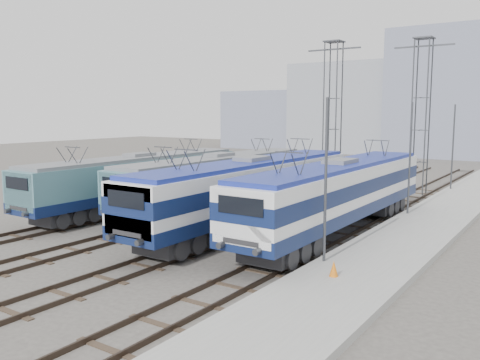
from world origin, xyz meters
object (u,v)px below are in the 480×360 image
Objects in this scene: locomotive_far_right at (338,191)px; catenary_tower_east at (421,109)px; catenary_tower_west at (332,109)px; mast_rear at (453,149)px; locomotive_center_right at (250,187)px; safety_cone at (334,269)px; locomotive_center_left at (217,178)px; mast_front at (326,184)px; locomotive_far_left at (138,177)px; mast_mid at (410,161)px.

locomotive_far_right is 16.90m from catenary_tower_east.
mast_rear is (8.60, 4.00, -3.14)m from catenary_tower_west.
safety_cone is at bearing -37.91° from locomotive_center_right.
locomotive_center_left is 29.36× the size of safety_cone.
mast_rear reaches higher than locomotive_center_right.
safety_cone is (1.14, -1.61, -2.90)m from mast_front.
safety_cone is at bearing -20.66° from locomotive_far_left.
locomotive_center_left is at bearing 146.27° from locomotive_center_right.
locomotive_center_right is 20.81m from mast_rear.
locomotive_center_right is 7.71m from mast_front.
locomotive_far_left is 16.08m from mast_front.
locomotive_far_right is at bearing 112.37° from safety_cone.
mast_front is 1.00× the size of mast_mid.
locomotive_center_left is 1.46× the size of catenary_tower_west.
mast_front is at bearing -66.73° from catenary_tower_west.
mast_rear is (6.35, 19.78, 1.13)m from locomotive_center_right.
mast_front reaches higher than locomotive_far_left.
locomotive_center_left is at bearing 30.18° from locomotive_far_left.
catenary_tower_west is 1.71× the size of mast_front.
locomotive_far_left is 13.54m from locomotive_far_right.
mast_mid is at bearing 90.00° from mast_front.
catenary_tower_east is 10.69m from mast_mid.
mast_front is (1.85, -5.65, 1.14)m from locomotive_far_right.
locomotive_center_right reaches higher than locomotive_far_left.
mast_front is 12.00m from mast_mid.
locomotive_far_left is at bearing -175.57° from locomotive_far_right.
locomotive_far_right is 6.71m from mast_mid.
locomotive_far_left is at bearing -113.68° from catenary_tower_west.
catenary_tower_east reaches higher than locomotive_far_left.
locomotive_center_left is (4.50, 2.62, 0.01)m from locomotive_far_left.
locomotive_center_left is 2.51× the size of mast_front.
catenary_tower_west reaches higher than mast_front.
locomotive_far_right is (4.50, 1.43, -0.01)m from locomotive_center_right.
mast_rear is (15.35, 19.39, 1.32)m from locomotive_far_left.
locomotive_far_right is at bearing -95.76° from mast_rear.
catenary_tower_west is (6.75, 15.39, 4.46)m from locomotive_far_left.
locomotive_far_left is 2.49× the size of mast_rear.
mast_front is (2.10, -22.00, -3.14)m from catenary_tower_east.
mast_rear is at bearing 92.55° from safety_cone.
catenary_tower_west reaches higher than mast_rear.
mast_rear is at bearing 24.94° from catenary_tower_west.
mast_mid is at bearing -90.00° from mast_rear.
mast_mid and mast_rear have the same top height.
locomotive_center_right is 31.11× the size of safety_cone.
catenary_tower_west and catenary_tower_east have the same top height.
catenary_tower_west is at bearing 115.19° from locomotive_far_right.
mast_mid reaches higher than locomotive_center_right.
catenary_tower_west is 20.07× the size of safety_cone.
mast_rear is at bearing 84.24° from locomotive_far_right.
mast_front and mast_rear have the same top height.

